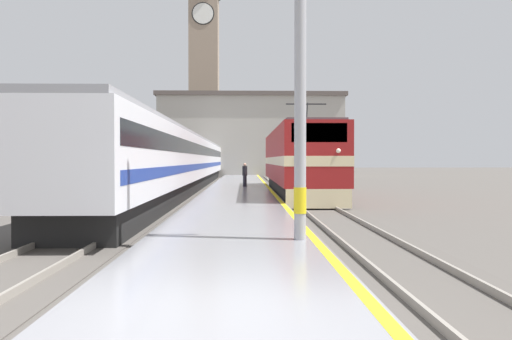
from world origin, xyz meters
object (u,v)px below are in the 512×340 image
passenger_train (184,161)px  person_on_platform (245,174)px  locomotive_train (297,161)px  catenary_mast (303,51)px  clock_tower (204,67)px

passenger_train → person_on_platform: 4.65m
locomotive_train → catenary_mast: size_ratio=2.05×
passenger_train → person_on_platform: size_ratio=30.72×
clock_tower → passenger_train: bearing=-87.5°
locomotive_train → clock_tower: (-9.14, 46.57, 14.14)m
locomotive_train → passenger_train: bearing=140.4°
catenary_mast → person_on_platform: bearing=93.2°
person_on_platform → catenary_mast: bearing=-86.8°
catenary_mast → clock_tower: (-7.35, 64.63, 11.59)m
passenger_train → clock_tower: bearing=92.5°
passenger_train → catenary_mast: size_ratio=5.66×
locomotive_train → passenger_train: (-7.37, 6.10, 0.00)m
catenary_mast → clock_tower: size_ratio=0.29×
person_on_platform → clock_tower: (-6.08, 41.99, 15.05)m
catenary_mast → passenger_train: bearing=103.0°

